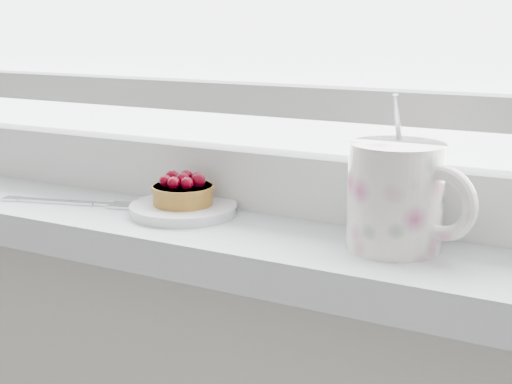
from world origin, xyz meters
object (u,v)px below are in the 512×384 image
Objects in this scene: raspberry_tart at (183,191)px; floral_mug at (398,195)px; saucer at (183,209)px; fork at (81,203)px.

raspberry_tart is 0.26m from floral_mug.
floral_mug is at bearing -1.36° from raspberry_tart.
floral_mug is (0.26, -0.01, 0.05)m from saucer.
floral_mug reaches higher than raspberry_tart.
fork is (-0.39, -0.02, -0.05)m from floral_mug.
saucer is 0.60× the size of fork.
saucer is 1.73× the size of raspberry_tart.
fork is (-0.14, -0.02, -0.03)m from raspberry_tart.
raspberry_tart is at bearing 100.63° from saucer.
floral_mug reaches higher than fork.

